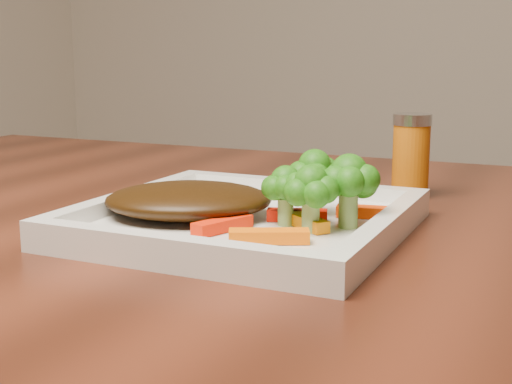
% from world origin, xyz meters
% --- Properties ---
extents(plate, '(0.27, 0.27, 0.01)m').
position_xyz_m(plate, '(-0.18, -0.03, 0.76)').
color(plate, white).
rests_on(plate, dining_table).
extents(steak, '(0.19, 0.17, 0.03)m').
position_xyz_m(steak, '(-0.23, -0.04, 0.78)').
color(steak, '#372008').
rests_on(steak, plate).
extents(broccoli_0, '(0.07, 0.07, 0.07)m').
position_xyz_m(broccoli_0, '(-0.13, 0.01, 0.80)').
color(broccoli_0, '#297112').
rests_on(broccoli_0, plate).
extents(broccoli_1, '(0.08, 0.08, 0.06)m').
position_xyz_m(broccoli_1, '(-0.09, -0.02, 0.79)').
color(broccoli_1, '#127112').
rests_on(broccoli_1, plate).
extents(broccoli_2, '(0.06, 0.06, 0.06)m').
position_xyz_m(broccoli_2, '(-0.11, -0.05, 0.79)').
color(broccoli_2, '#386911').
rests_on(broccoli_2, plate).
extents(broccoli_3, '(0.06, 0.06, 0.06)m').
position_xyz_m(broccoli_3, '(-0.14, -0.04, 0.79)').
color(broccoli_3, '#215E0F').
rests_on(broccoli_3, plate).
extents(carrot_0, '(0.06, 0.04, 0.01)m').
position_xyz_m(carrot_0, '(-0.13, -0.10, 0.77)').
color(carrot_0, '#FF6804').
rests_on(carrot_0, plate).
extents(carrot_2, '(0.03, 0.06, 0.01)m').
position_xyz_m(carrot_2, '(-0.18, -0.08, 0.77)').
color(carrot_2, '#F72204').
rests_on(carrot_2, plate).
extents(carrot_3, '(0.06, 0.03, 0.01)m').
position_xyz_m(carrot_3, '(-0.08, 0.02, 0.77)').
color(carrot_3, '#FF3E04').
rests_on(carrot_3, plate).
extents(carrot_5, '(0.05, 0.04, 0.01)m').
position_xyz_m(carrot_5, '(-0.12, -0.04, 0.77)').
color(carrot_5, orange).
rests_on(carrot_5, plate).
extents(carrot_6, '(0.05, 0.03, 0.01)m').
position_xyz_m(carrot_6, '(-0.13, -0.02, 0.77)').
color(carrot_6, '#F01503').
rests_on(carrot_6, plate).
extents(spice_shaker, '(0.04, 0.04, 0.09)m').
position_xyz_m(spice_shaker, '(-0.08, 0.18, 0.80)').
color(spice_shaker, '#B85B0A').
rests_on(spice_shaker, dining_table).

